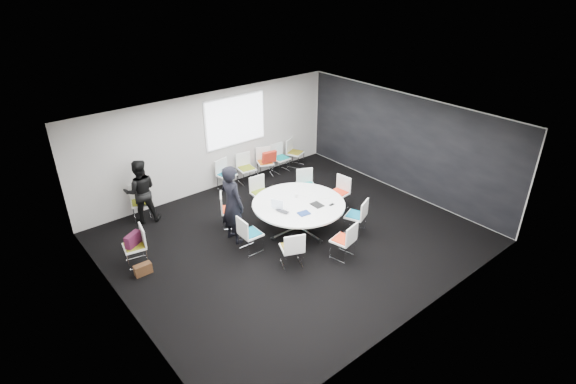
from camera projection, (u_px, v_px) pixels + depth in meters
room_shell at (296, 184)px, 10.16m from camera, size 8.08×7.08×2.88m
conference_table at (299, 210)px, 10.85m from camera, size 2.23×2.23×0.73m
projection_screen at (236, 121)px, 12.72m from camera, size 1.90×0.03×1.35m
chair_ring_a at (338, 199)px, 11.91m from camera, size 0.50×0.51×0.88m
chair_ring_b at (306, 191)px, 12.28m from camera, size 0.60×0.60×0.88m
chair_ring_c at (261, 199)px, 11.90m from camera, size 0.49×0.47×0.88m
chair_ring_d at (230, 216)px, 11.11m from camera, size 0.62×0.62×0.88m
chair_ring_e at (250, 240)px, 10.16m from camera, size 0.46×0.48×0.88m
chair_ring_f at (292, 255)px, 9.65m from camera, size 0.60×0.59×0.88m
chair_ring_g at (343, 247)px, 9.93m from camera, size 0.54×0.53×0.88m
chair_ring_h at (356, 222)px, 10.87m from camera, size 0.60×0.59×0.88m
chair_back_a at (227, 180)px, 12.91m from camera, size 0.55×0.54×0.88m
chair_back_b at (246, 174)px, 13.29m from camera, size 0.52×0.51×0.88m
chair_back_c at (265, 168)px, 13.69m from camera, size 0.59×0.59×0.88m
chair_back_d at (281, 163)px, 13.98m from camera, size 0.46×0.45×0.88m
chair_back_e at (295, 158)px, 14.36m from camera, size 0.60×0.60×0.88m
chair_spare_left at (136, 253)px, 9.72m from camera, size 0.53×0.54×0.88m
chair_person_back at (141, 208)px, 11.45m from camera, size 0.58×0.57×0.88m
person_main at (232, 204)px, 10.24m from camera, size 0.50×0.72×1.91m
person_back at (141, 191)px, 11.08m from camera, size 0.97×0.87×1.66m
laptop at (284, 210)px, 10.42m from camera, size 0.28×0.37×0.03m
laptop_lid at (277, 204)px, 10.44m from camera, size 0.16×0.27×0.22m
notebook_black at (317, 205)px, 10.66m from camera, size 0.23×0.31×0.02m
tablet_folio at (304, 213)px, 10.30m from camera, size 0.29×0.24×0.03m
papers_right at (306, 194)px, 11.18m from camera, size 0.33×0.26×0.00m
papers_front at (324, 197)px, 11.05m from camera, size 0.36×0.33×0.00m
cup at (297, 195)px, 11.01m from camera, size 0.08×0.08×0.09m
phone at (332, 205)px, 10.68m from camera, size 0.15×0.08×0.01m
maroon_bag at (133, 240)px, 9.56m from camera, size 0.42×0.32×0.28m
brown_bag at (143, 269)px, 9.46m from camera, size 0.36×0.17×0.24m
red_jacket at (269, 157)px, 13.33m from camera, size 0.46×0.23×0.36m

